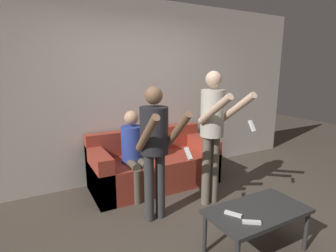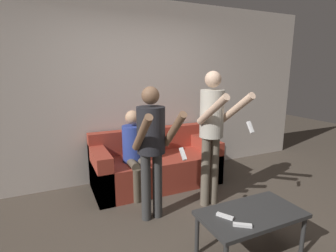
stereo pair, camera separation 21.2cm
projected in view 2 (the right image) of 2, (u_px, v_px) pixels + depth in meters
name	position (u px, v px, depth m)	size (l,w,h in m)	color
ground_plane	(196.00, 240.00, 2.65)	(14.00, 14.00, 0.00)	#4C4238
wall_back	(136.00, 92.00, 4.00)	(6.40, 0.06, 2.70)	beige
couch	(156.00, 166.00, 3.89)	(1.83, 0.80, 0.80)	#9E3828
person_standing_left	(152.00, 141.00, 2.83)	(0.43, 0.62, 1.51)	#383838
person_standing_right	(213.00, 126.00, 3.13)	(0.40, 0.68, 1.67)	#6B6051
person_seated	(135.00, 149.00, 3.53)	(0.29, 0.52, 1.15)	brown
coffee_table	(251.00, 217.00, 2.35)	(0.94, 0.50, 0.44)	#2D2D2D
remote_near	(242.00, 225.00, 2.12)	(0.14, 0.12, 0.02)	white
remote_far	(225.00, 216.00, 2.25)	(0.11, 0.15, 0.02)	white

